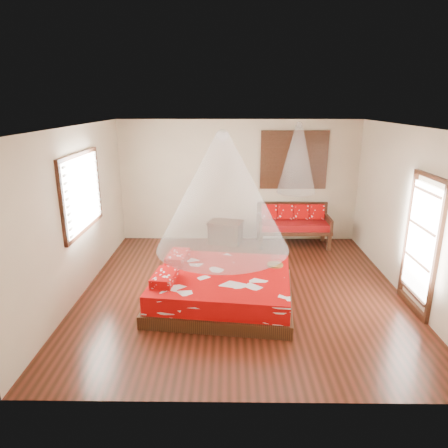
{
  "coord_description": "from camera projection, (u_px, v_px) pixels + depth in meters",
  "views": [
    {
      "loc": [
        -0.23,
        -6.37,
        3.18
      ],
      "look_at": [
        -0.31,
        0.2,
        1.15
      ],
      "focal_mm": 32.0,
      "sensor_mm": 36.0,
      "label": 1
    }
  ],
  "objects": [
    {
      "name": "storage_chest",
      "position": [
        226.0,
        232.0,
        9.29
      ],
      "size": [
        0.87,
        0.74,
        0.52
      ],
      "rotation": [
        0.0,
        0.0,
        -0.29
      ],
      "color": "black",
      "rests_on": "floor"
    },
    {
      "name": "mosquito_net_daybed",
      "position": [
        298.0,
        158.0,
        8.57
      ],
      "size": [
        0.85,
        0.85,
        1.5
      ],
      "primitive_type": "cone",
      "color": "white",
      "rests_on": "ceiling"
    },
    {
      "name": "glazed_door",
      "position": [
        421.0,
        245.0,
        6.1
      ],
      "size": [
        0.08,
        1.02,
        2.16
      ],
      "color": "black",
      "rests_on": "floor"
    },
    {
      "name": "room",
      "position": [
        242.0,
        213.0,
        6.61
      ],
      "size": [
        5.54,
        5.54,
        2.84
      ],
      "color": "black",
      "rests_on": "ground"
    },
    {
      "name": "shutter_panel",
      "position": [
        294.0,
        160.0,
        9.05
      ],
      "size": [
        1.52,
        0.06,
        1.32
      ],
      "color": "black",
      "rests_on": "wall_back"
    },
    {
      "name": "mosquito_net_main",
      "position": [
        223.0,
        192.0,
        6.07
      ],
      "size": [
        2.08,
        2.08,
        1.8
      ],
      "primitive_type": "cone",
      "color": "white",
      "rests_on": "ceiling"
    },
    {
      "name": "wine_tray",
      "position": [
        275.0,
        262.0,
        6.77
      ],
      "size": [
        0.27,
        0.27,
        0.22
      ],
      "rotation": [
        0.0,
        0.0,
        0.19
      ],
      "color": "brown",
      "rests_on": "bed"
    },
    {
      "name": "bed",
      "position": [
        221.0,
        288.0,
        6.54
      ],
      "size": [
        2.46,
        2.27,
        0.65
      ],
      "rotation": [
        0.0,
        0.0,
        -0.12
      ],
      "color": "black",
      "rests_on": "floor"
    },
    {
      "name": "daybed",
      "position": [
        293.0,
        223.0,
        9.13
      ],
      "size": [
        1.63,
        0.73,
        0.94
      ],
      "color": "black",
      "rests_on": "floor"
    },
    {
      "name": "window_left",
      "position": [
        82.0,
        192.0,
        6.75
      ],
      "size": [
        0.1,
        1.74,
        1.34
      ],
      "color": "black",
      "rests_on": "wall_left"
    }
  ]
}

